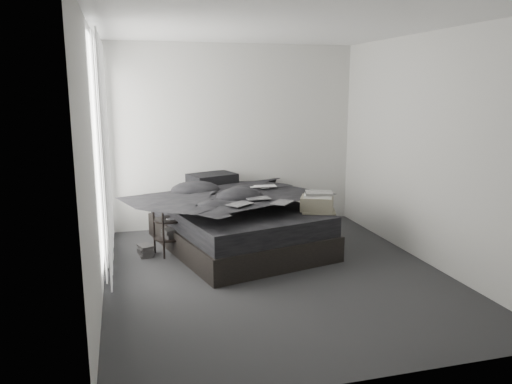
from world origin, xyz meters
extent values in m
cube|color=#29292B|center=(0.00, 0.00, 0.00)|extent=(3.60, 4.20, 0.01)
cube|color=white|center=(0.00, 0.00, 2.60)|extent=(3.60, 4.20, 0.01)
cube|color=silver|center=(0.00, 2.10, 1.30)|extent=(3.60, 0.01, 2.60)
cube|color=silver|center=(0.00, -2.10, 1.30)|extent=(3.60, 0.01, 2.60)
cube|color=silver|center=(-1.80, 0.00, 1.30)|extent=(0.01, 4.20, 2.60)
cube|color=silver|center=(1.80, 0.00, 1.30)|extent=(0.01, 4.20, 2.60)
cube|color=white|center=(-1.78, 0.90, 1.35)|extent=(0.02, 2.00, 2.30)
cube|color=white|center=(-1.73, 0.90, 1.28)|extent=(0.06, 2.12, 2.48)
cube|color=black|center=(-0.18, 1.02, 0.15)|extent=(2.13, 2.52, 0.30)
cube|color=black|center=(-0.18, 1.02, 0.42)|extent=(2.05, 2.45, 0.23)
imported|color=black|center=(-0.17, 0.97, 0.66)|extent=(2.01, 2.20, 0.26)
cube|color=black|center=(-0.43, 1.83, 0.61)|extent=(0.75, 0.59, 0.15)
cube|color=black|center=(-0.35, 1.83, 0.75)|extent=(0.72, 0.61, 0.14)
imported|color=silver|center=(0.20, 1.17, 0.80)|extent=(0.37, 0.25, 0.03)
cube|color=black|center=(-0.30, 0.39, 0.79)|extent=(0.33, 0.31, 0.01)
cube|color=black|center=(-0.03, 0.62, 0.80)|extent=(0.28, 0.19, 0.01)
cube|color=black|center=(0.18, 0.34, 0.80)|extent=(0.32, 0.33, 0.01)
cylinder|color=black|center=(-1.05, 0.98, 0.32)|extent=(0.45, 0.45, 0.65)
cube|color=white|center=(-1.04, 0.97, 0.65)|extent=(0.31, 0.29, 0.01)
cube|color=black|center=(-1.33, 0.96, 0.07)|extent=(0.19, 0.24, 0.15)
cube|color=black|center=(0.69, 0.50, 0.16)|extent=(0.52, 0.47, 0.31)
cube|color=#605C4C|center=(0.69, 0.49, 0.43)|extent=(0.48, 0.43, 0.24)
cube|color=#605C4C|center=(0.68, 0.50, 0.63)|extent=(0.47, 0.44, 0.17)
cube|color=silver|center=(0.69, 0.50, 0.73)|extent=(0.40, 0.36, 0.03)
cube|color=silver|center=(0.69, 0.49, 0.76)|extent=(0.37, 0.33, 0.03)
camera|label=1|loc=(-1.55, -4.91, 2.00)|focal=35.00mm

